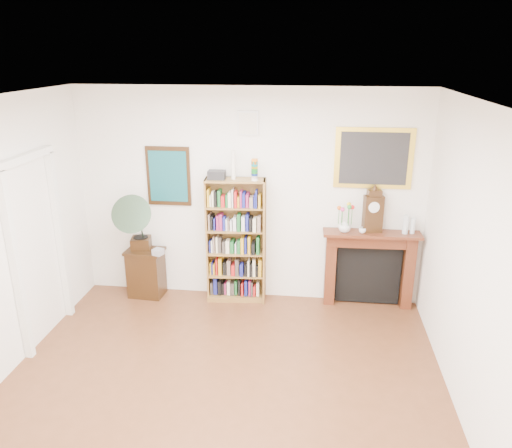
{
  "coord_description": "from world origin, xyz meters",
  "views": [
    {
      "loc": [
        0.85,
        -3.67,
        3.21
      ],
      "look_at": [
        0.21,
        1.6,
        1.35
      ],
      "focal_mm": 35.0,
      "sensor_mm": 36.0,
      "label": 1
    }
  ],
  "objects_px": {
    "side_cabinet": "(146,273)",
    "cd_stack": "(158,252)",
    "gramophone": "(135,219)",
    "bottle_left": "(406,224)",
    "mantel_clock": "(373,212)",
    "flower_vase": "(345,226)",
    "bottle_right": "(413,226)",
    "fireplace": "(369,262)",
    "bookshelf": "(236,234)",
    "teacup": "(362,230)"
  },
  "relations": [
    {
      "from": "bookshelf",
      "to": "gramophone",
      "type": "height_order",
      "value": "bookshelf"
    },
    {
      "from": "gramophone",
      "to": "flower_vase",
      "type": "relative_size",
      "value": 5.06
    },
    {
      "from": "bottle_right",
      "to": "teacup",
      "type": "bearing_deg",
      "value": -174.06
    },
    {
      "from": "flower_vase",
      "to": "bottle_right",
      "type": "bearing_deg",
      "value": 3.52
    },
    {
      "from": "cd_stack",
      "to": "flower_vase",
      "type": "relative_size",
      "value": 0.74
    },
    {
      "from": "bookshelf",
      "to": "cd_stack",
      "type": "relative_size",
      "value": 16.03
    },
    {
      "from": "mantel_clock",
      "to": "bottle_left",
      "type": "height_order",
      "value": "mantel_clock"
    },
    {
      "from": "side_cabinet",
      "to": "gramophone",
      "type": "height_order",
      "value": "gramophone"
    },
    {
      "from": "fireplace",
      "to": "teacup",
      "type": "xyz_separation_m",
      "value": [
        -0.13,
        -0.09,
        0.47
      ]
    },
    {
      "from": "bottle_left",
      "to": "bottle_right",
      "type": "height_order",
      "value": "bottle_left"
    },
    {
      "from": "fireplace",
      "to": "bottle_right",
      "type": "distance_m",
      "value": 0.73
    },
    {
      "from": "fireplace",
      "to": "mantel_clock",
      "type": "bearing_deg",
      "value": -104.97
    },
    {
      "from": "cd_stack",
      "to": "bookshelf",
      "type": "bearing_deg",
      "value": 9.94
    },
    {
      "from": "fireplace",
      "to": "gramophone",
      "type": "xyz_separation_m",
      "value": [
        -3.04,
        -0.19,
        0.53
      ]
    },
    {
      "from": "side_cabinet",
      "to": "flower_vase",
      "type": "xyz_separation_m",
      "value": [
        2.63,
        0.03,
        0.78
      ]
    },
    {
      "from": "bookshelf",
      "to": "gramophone",
      "type": "xyz_separation_m",
      "value": [
        -1.3,
        -0.12,
        0.2
      ]
    },
    {
      "from": "bottle_right",
      "to": "fireplace",
      "type": "bearing_deg",
      "value": 177.05
    },
    {
      "from": "fireplace",
      "to": "bottle_left",
      "type": "xyz_separation_m",
      "value": [
        0.4,
        -0.04,
        0.55
      ]
    },
    {
      "from": "side_cabinet",
      "to": "bottle_right",
      "type": "relative_size",
      "value": 3.34
    },
    {
      "from": "teacup",
      "to": "bottle_right",
      "type": "relative_size",
      "value": 0.45
    },
    {
      "from": "mantel_clock",
      "to": "bottle_right",
      "type": "relative_size",
      "value": 2.72
    },
    {
      "from": "flower_vase",
      "to": "teacup",
      "type": "relative_size",
      "value": 1.8
    },
    {
      "from": "teacup",
      "to": "bottle_right",
      "type": "distance_m",
      "value": 0.63
    },
    {
      "from": "bottle_left",
      "to": "gramophone",
      "type": "bearing_deg",
      "value": -177.64
    },
    {
      "from": "side_cabinet",
      "to": "bookshelf",
      "type": "bearing_deg",
      "value": 5.69
    },
    {
      "from": "gramophone",
      "to": "mantel_clock",
      "type": "height_order",
      "value": "mantel_clock"
    },
    {
      "from": "side_cabinet",
      "to": "teacup",
      "type": "distance_m",
      "value": 2.95
    },
    {
      "from": "fireplace",
      "to": "bottle_right",
      "type": "height_order",
      "value": "bottle_right"
    },
    {
      "from": "side_cabinet",
      "to": "mantel_clock",
      "type": "distance_m",
      "value": 3.12
    },
    {
      "from": "fireplace",
      "to": "flower_vase",
      "type": "height_order",
      "value": "flower_vase"
    },
    {
      "from": "side_cabinet",
      "to": "cd_stack",
      "type": "bearing_deg",
      "value": -26.29
    },
    {
      "from": "side_cabinet",
      "to": "cd_stack",
      "type": "xyz_separation_m",
      "value": [
        0.23,
        -0.14,
        0.37
      ]
    },
    {
      "from": "bottle_right",
      "to": "side_cabinet",
      "type": "bearing_deg",
      "value": -178.68
    },
    {
      "from": "fireplace",
      "to": "mantel_clock",
      "type": "distance_m",
      "value": 0.7
    },
    {
      "from": "cd_stack",
      "to": "flower_vase",
      "type": "xyz_separation_m",
      "value": [
        2.4,
        0.16,
        0.41
      ]
    },
    {
      "from": "side_cabinet",
      "to": "cd_stack",
      "type": "relative_size",
      "value": 5.56
    },
    {
      "from": "bottle_right",
      "to": "cd_stack",
      "type": "bearing_deg",
      "value": -176.18
    },
    {
      "from": "mantel_clock",
      "to": "teacup",
      "type": "height_order",
      "value": "mantel_clock"
    },
    {
      "from": "side_cabinet",
      "to": "mantel_clock",
      "type": "height_order",
      "value": "mantel_clock"
    },
    {
      "from": "flower_vase",
      "to": "bottle_right",
      "type": "height_order",
      "value": "bottle_right"
    },
    {
      "from": "side_cabinet",
      "to": "cd_stack",
      "type": "distance_m",
      "value": 0.46
    },
    {
      "from": "fireplace",
      "to": "mantel_clock",
      "type": "xyz_separation_m",
      "value": [
        -0.01,
        -0.03,
        0.7
      ]
    },
    {
      "from": "gramophone",
      "to": "bottle_left",
      "type": "height_order",
      "value": "gramophone"
    },
    {
      "from": "side_cabinet",
      "to": "cd_stack",
      "type": "height_order",
      "value": "cd_stack"
    },
    {
      "from": "side_cabinet",
      "to": "gramophone",
      "type": "distance_m",
      "value": 0.8
    },
    {
      "from": "gramophone",
      "to": "bookshelf",
      "type": "bearing_deg",
      "value": -4.69
    },
    {
      "from": "fireplace",
      "to": "mantel_clock",
      "type": "height_order",
      "value": "mantel_clock"
    },
    {
      "from": "side_cabinet",
      "to": "bottle_left",
      "type": "distance_m",
      "value": 3.48
    },
    {
      "from": "mantel_clock",
      "to": "bottle_right",
      "type": "distance_m",
      "value": 0.53
    },
    {
      "from": "side_cabinet",
      "to": "bottle_right",
      "type": "xyz_separation_m",
      "value": [
        3.47,
        0.08,
        0.8
      ]
    }
  ]
}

